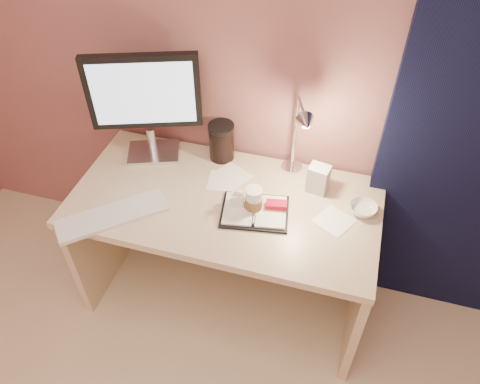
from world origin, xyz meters
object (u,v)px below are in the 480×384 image
(desk, at_px, (230,222))
(dark_jar, at_px, (222,143))
(lotion_bottle, at_px, (238,197))
(keyboard, at_px, (113,216))
(planner, at_px, (257,211))
(product_box, at_px, (318,179))
(desk_lamp, at_px, (283,135))
(monitor, at_px, (145,98))
(bowl, at_px, (363,209))
(coffee_cup, at_px, (254,201))

(desk, relative_size, dark_jar, 8.08)
(lotion_bottle, bearing_deg, desk, 125.57)
(dark_jar, bearing_deg, keyboard, -122.31)
(planner, xyz_separation_m, product_box, (0.23, 0.22, 0.06))
(dark_jar, height_order, desk_lamp, desk_lamp)
(desk, bearing_deg, desk_lamp, 30.46)
(dark_jar, xyz_separation_m, desk_lamp, (0.31, -0.09, 0.18))
(monitor, bearing_deg, keyboard, -109.31)
(monitor, distance_m, bowl, 1.10)
(planner, bearing_deg, desk, 135.91)
(product_box, bearing_deg, desk_lamp, -173.84)
(planner, relative_size, coffee_cup, 2.61)
(coffee_cup, height_order, desk_lamp, desk_lamp)
(desk, bearing_deg, product_box, 15.63)
(keyboard, xyz_separation_m, dark_jar, (0.33, 0.53, 0.08))
(planner, distance_m, coffee_cup, 0.05)
(keyboard, xyz_separation_m, planner, (0.60, 0.20, 0.00))
(coffee_cup, relative_size, product_box, 0.91)
(bowl, bearing_deg, lotion_bottle, -167.08)
(monitor, distance_m, product_box, 0.87)
(coffee_cup, distance_m, desk_lamp, 0.31)
(product_box, bearing_deg, monitor, -171.51)
(keyboard, distance_m, desk_lamp, 0.82)
(planner, bearing_deg, coffee_cup, 141.38)
(lotion_bottle, xyz_separation_m, dark_jar, (-0.17, 0.31, 0.03))
(desk, distance_m, product_box, 0.50)
(bowl, distance_m, dark_jar, 0.74)
(desk_lamp, bearing_deg, coffee_cup, -127.76)
(dark_jar, bearing_deg, desk_lamp, -16.22)
(keyboard, height_order, dark_jar, dark_jar)
(desk, bearing_deg, monitor, 162.36)
(desk, height_order, keyboard, keyboard)
(bowl, xyz_separation_m, dark_jar, (-0.71, 0.19, 0.07))
(planner, xyz_separation_m, desk_lamp, (0.05, 0.23, 0.26))
(coffee_cup, bearing_deg, desk, 144.98)
(planner, bearing_deg, product_box, 33.73)
(keyboard, relative_size, bowl, 3.90)
(desk, bearing_deg, bowl, 2.38)
(desk, xyz_separation_m, bowl, (0.61, 0.03, 0.25))
(monitor, distance_m, planner, 0.73)
(coffee_cup, bearing_deg, monitor, 157.67)
(monitor, xyz_separation_m, coffee_cup, (0.59, -0.24, -0.27))
(product_box, bearing_deg, coffee_cup, -129.27)
(planner, bearing_deg, keyboard, -170.96)
(lotion_bottle, height_order, desk_lamp, desk_lamp)
(planner, bearing_deg, monitor, 147.76)
(coffee_cup, xyz_separation_m, product_box, (0.25, 0.21, 0.01))
(lotion_bottle, distance_m, product_box, 0.38)
(coffee_cup, distance_m, lotion_bottle, 0.07)
(coffee_cup, bearing_deg, keyboard, -159.88)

